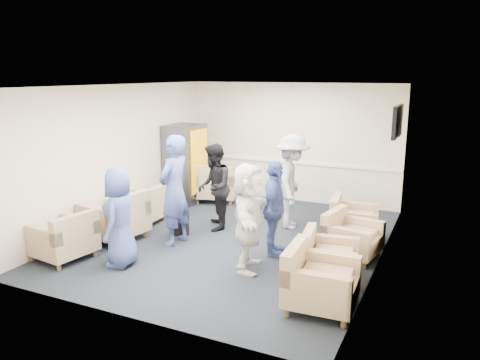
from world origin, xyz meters
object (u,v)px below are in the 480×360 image
at_px(person_back_right, 292,182).
at_px(armchair_corner, 216,185).
at_px(armchair_right_midfar, 349,238).
at_px(person_front_left, 120,217).
at_px(armchair_left_near, 65,239).
at_px(person_back_left, 214,187).
at_px(person_front_right, 248,217).
at_px(armchair_right_near, 317,283).
at_px(armchair_right_midnear, 326,259).
at_px(vending_machine, 186,164).
at_px(armchair_left_mid, 117,219).
at_px(armchair_right_far, 351,222).
at_px(person_mid_right, 274,209).
at_px(armchair_left_far, 143,208).
at_px(person_mid_left, 174,190).

bearing_deg(person_back_right, armchair_corner, 49.83).
height_order(armchair_right_midfar, person_front_left, person_front_left).
distance_m(armchair_left_near, person_back_left, 2.79).
xyz_separation_m(armchair_corner, person_front_right, (2.24, -3.22, 0.44)).
height_order(armchair_left_near, person_front_right, person_front_right).
relative_size(armchair_right_near, armchair_right_midnear, 1.04).
distance_m(vending_machine, person_back_right, 2.89).
height_order(armchair_left_mid, person_front_right, person_front_right).
xyz_separation_m(armchair_right_far, person_front_right, (-1.12, -1.99, 0.50)).
height_order(person_back_right, person_mid_right, person_back_right).
bearing_deg(armchair_corner, vending_machine, 11.98).
relative_size(person_front_left, person_mid_right, 0.98).
bearing_deg(armchair_right_far, armchair_left_mid, 108.46).
distance_m(armchair_right_far, person_front_left, 4.00).
bearing_deg(armchair_corner, armchair_right_midfar, 133.09).
bearing_deg(armchair_right_midfar, person_mid_right, 120.91).
bearing_deg(person_back_right, person_back_left, 103.86).
xyz_separation_m(armchair_right_midfar, person_back_right, (-1.33, 1.01, 0.58)).
height_order(armchair_left_far, armchair_right_midnear, armchair_left_far).
xyz_separation_m(person_back_left, person_mid_right, (1.49, -0.76, -0.04)).
relative_size(armchair_right_near, person_back_left, 0.55).
bearing_deg(armchair_right_midnear, vending_machine, 47.31).
relative_size(armchair_corner, person_front_right, 0.71).
distance_m(armchair_right_near, person_front_left, 3.14).
bearing_deg(vending_machine, person_back_right, -14.85).
relative_size(armchair_left_near, person_front_right, 0.58).
height_order(armchair_left_mid, person_mid_right, person_mid_right).
relative_size(armchair_right_midfar, person_back_right, 0.51).
xyz_separation_m(armchair_right_midfar, armchair_corner, (-3.52, 2.08, 0.06)).
distance_m(armchair_right_near, person_mid_right, 1.88).
height_order(vending_machine, person_mid_left, person_mid_left).
xyz_separation_m(armchair_left_near, person_mid_left, (1.20, 1.36, 0.62)).
bearing_deg(vending_machine, armchair_left_far, -88.19).
bearing_deg(person_mid_left, person_back_right, 141.06).
relative_size(armchair_left_near, armchair_right_near, 1.05).
relative_size(armchair_left_near, armchair_left_far, 1.14).
bearing_deg(armchair_right_midnear, armchair_right_midfar, -14.94).
distance_m(armchair_right_near, armchair_right_midfar, 1.87).
relative_size(armchair_left_near, person_mid_right, 0.61).
xyz_separation_m(armchair_left_mid, person_front_right, (2.64, -0.19, 0.45)).
xyz_separation_m(armchair_corner, person_mid_right, (2.38, -2.51, 0.40)).
bearing_deg(armchair_left_far, armchair_left_mid, 5.75).
relative_size(armchair_left_far, person_mid_left, 0.43).
distance_m(armchair_right_near, armchair_right_midnear, 0.88).
bearing_deg(armchair_right_midnear, armchair_left_mid, 80.99).
height_order(person_front_left, person_front_right, person_front_right).
xyz_separation_m(armchair_left_far, armchair_right_near, (4.06, -1.91, 0.03)).
height_order(armchair_left_near, armchair_right_near, armchair_right_near).
bearing_deg(vending_machine, person_front_left, -74.25).
bearing_deg(armchair_right_far, person_front_right, 143.64).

